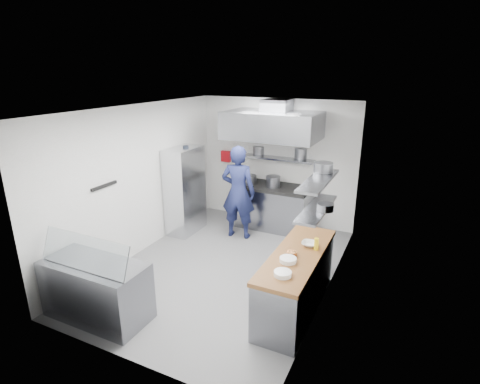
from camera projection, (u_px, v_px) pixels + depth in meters
The scene contains 35 objects.
floor at pixel (226, 267), 6.71m from camera, with size 5.00×5.00×0.00m, color #59595C.
ceiling at pixel (223, 109), 5.83m from camera, with size 5.00×5.00×0.00m, color silver.
wall_back at pixel (276, 162), 8.41m from camera, with size 3.60×0.02×2.80m, color white.
wall_front at pixel (119, 258), 4.13m from camera, with size 3.60×0.02×2.80m, color white.
wall_left at pixel (140, 181), 7.01m from camera, with size 5.00×0.02×2.80m, color white.
wall_right at pixel (332, 210), 5.53m from camera, with size 5.00×0.02×2.80m, color white.
gas_range at pixel (273, 208), 8.33m from camera, with size 1.60×0.80×0.90m, color gray.
cooktop at pixel (274, 187), 8.18m from camera, with size 1.57×0.78×0.06m, color black.
stock_pot_left at pixel (250, 180), 8.27m from camera, with size 0.31×0.31×0.20m, color slate.
stock_pot_mid at pixel (273, 182), 8.06m from camera, with size 0.31×0.31×0.24m, color slate.
over_range_shelf at pixel (278, 159), 8.20m from camera, with size 1.60×0.30×0.04m, color gray.
shelf_pot_a at pixel (259, 150), 8.54m from camera, with size 0.27×0.27×0.18m, color slate.
shelf_pot_b at pixel (301, 153), 8.12m from camera, with size 0.28×0.28×0.22m, color slate.
extractor_hood at pixel (272, 125), 7.60m from camera, with size 1.90×1.15×0.55m, color gray.
hood_duct at pixel (277, 105), 7.67m from camera, with size 0.55×0.55×0.24m, color slate.
red_firebox at pixel (226, 156), 8.87m from camera, with size 0.22×0.10×0.26m, color #A80D15.
chef at pixel (238, 192), 7.69m from camera, with size 0.71×0.47×1.95m, color #171D46.
wire_rack at pixel (185, 190), 7.97m from camera, with size 0.50×0.90×1.85m, color silver.
rack_bin_a at pixel (186, 196), 8.02m from camera, with size 0.17×0.21×0.19m, color white.
rack_bin_b at pixel (191, 171), 8.08m from camera, with size 0.13×0.17×0.15m, color yellow.
rack_jar at pixel (186, 150), 7.70m from camera, with size 0.12×0.12×0.18m, color black.
knife_strip at pixel (104, 186), 6.18m from camera, with size 0.04×0.55×0.05m, color black.
prep_counter_base at pixel (296, 283), 5.46m from camera, with size 0.62×2.00×0.84m, color gray.
prep_counter_top at pixel (297, 255), 5.32m from camera, with size 0.65×2.04×0.06m, color brown.
plate_stack_a at pixel (283, 274), 4.72m from camera, with size 0.23×0.23×0.06m, color white.
plate_stack_b at pixel (288, 260), 5.06m from camera, with size 0.23×0.23×0.06m, color white.
copper_pan at pixel (292, 253), 5.24m from camera, with size 0.14×0.14×0.06m, color #BA6E34.
squeeze_bottle at pixel (316, 244), 5.38m from camera, with size 0.07×0.07×0.18m, color yellow.
mixing_bowl at pixel (309, 244), 5.52m from camera, with size 0.23×0.23×0.06m, color white.
wall_shelf_lower at pixel (317, 209), 5.31m from camera, with size 0.30×1.30×0.04m, color gray.
wall_shelf_upper at pixel (319, 180), 5.18m from camera, with size 0.30×1.30×0.04m, color gray.
shelf_pot_c at pixel (325, 207), 5.17m from camera, with size 0.23×0.23×0.10m, color slate.
shelf_pot_d at pixel (323, 167), 5.51m from camera, with size 0.28×0.28×0.14m, color slate.
display_case at pixel (97, 290), 5.27m from camera, with size 1.50×0.70×0.85m, color gray.
display_glass at pixel (84, 252), 4.97m from camera, with size 1.47×0.02×0.45m, color silver.
Camera 1 is at (2.80, -5.26, 3.38)m, focal length 28.00 mm.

